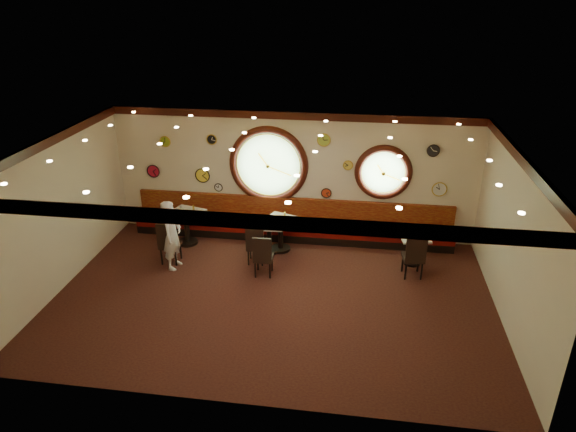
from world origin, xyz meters
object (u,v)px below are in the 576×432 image
(condiment_b_pepper, at_px, (268,221))
(condiment_c_pepper, at_px, (280,218))
(condiment_b_salt, at_px, (266,220))
(condiment_c_salt, at_px, (275,217))
(chair_d, at_px, (415,253))
(condiment_c_bottle, at_px, (285,215))
(table_a, at_px, (186,224))
(chair_a, at_px, (168,241))
(condiment_d_pepper, at_px, (417,235))
(chair_b, at_px, (255,242))
(condiment_a_pepper, at_px, (183,211))
(waiter, at_px, (172,235))
(condiment_b_bottle, at_px, (276,218))
(table_d, at_px, (413,246))
(condiment_a_salt, at_px, (181,208))
(chair_c, at_px, (263,254))
(condiment_d_bottle, at_px, (420,232))
(table_b, at_px, (269,234))
(condiment_a_bottle, at_px, (194,208))
(table_c, at_px, (281,231))
(condiment_d_salt, at_px, (410,232))

(condiment_b_pepper, height_order, condiment_c_pepper, condiment_c_pepper)
(condiment_b_salt, relative_size, condiment_c_salt, 0.86)
(chair_d, height_order, condiment_c_bottle, chair_d)
(table_a, bearing_deg, chair_a, -94.37)
(condiment_d_pepper, xyz_separation_m, condiment_c_bottle, (-3.07, 0.39, 0.13))
(condiment_c_pepper, bearing_deg, chair_b, -120.58)
(chair_b, relative_size, condiment_a_pepper, 5.46)
(chair_b, height_order, condiment_c_bottle, chair_b)
(table_a, xyz_separation_m, condiment_c_bottle, (2.44, 0.09, 0.35))
(condiment_b_pepper, relative_size, waiter, 0.06)
(condiment_b_bottle, bearing_deg, table_a, 179.51)
(table_d, xyz_separation_m, condiment_a_pepper, (-5.51, 0.20, 0.46))
(condiment_d_pepper, height_order, waiter, waiter)
(chair_b, bearing_deg, condiment_a_salt, 153.03)
(condiment_a_pepper, height_order, waiter, waiter)
(condiment_b_salt, bearing_deg, chair_c, -82.73)
(chair_a, height_order, waiter, waiter)
(condiment_a_pepper, bearing_deg, condiment_b_salt, -0.40)
(condiment_d_pepper, relative_size, condiment_d_bottle, 0.74)
(condiment_c_bottle, bearing_deg, condiment_d_bottle, -4.51)
(table_b, height_order, condiment_b_salt, condiment_b_salt)
(condiment_c_bottle, bearing_deg, condiment_b_salt, -161.15)
(condiment_b_salt, xyz_separation_m, waiter, (-1.92, -1.11, 0.02))
(chair_b, distance_m, chair_d, 3.54)
(condiment_a_bottle, height_order, waiter, waiter)
(table_a, bearing_deg, chair_c, -30.83)
(condiment_c_salt, xyz_separation_m, condiment_b_pepper, (-0.15, -0.13, -0.06))
(table_d, bearing_deg, condiment_b_bottle, 176.14)
(condiment_c_salt, distance_m, condiment_b_bottle, 0.05)
(chair_b, distance_m, condiment_a_pepper, 2.09)
(chair_d, height_order, waiter, waiter)
(condiment_a_salt, bearing_deg, condiment_a_bottle, 1.19)
(table_d, bearing_deg, table_c, 175.80)
(table_b, xyz_separation_m, chair_c, (0.07, -1.15, 0.09))
(condiment_b_salt, bearing_deg, chair_a, -154.73)
(condiment_b_pepper, distance_m, waiter, 2.24)
(table_b, xyz_separation_m, condiment_a_salt, (-2.24, 0.25, 0.43))
(table_c, relative_size, condiment_c_pepper, 8.77)
(condiment_b_pepper, bearing_deg, table_d, -2.08)
(condiment_c_salt, xyz_separation_m, condiment_d_salt, (3.16, -0.15, -0.11))
(condiment_d_pepper, distance_m, condiment_d_bottle, 0.16)
(chair_b, distance_m, waiter, 1.87)
(table_c, distance_m, waiter, 2.57)
(chair_c, relative_size, condiment_c_bottle, 4.03)
(table_b, bearing_deg, table_d, -1.70)
(chair_d, bearing_deg, waiter, 175.30)
(condiment_d_salt, height_order, condiment_a_pepper, condiment_a_pepper)
(condiment_b_salt, relative_size, condiment_a_pepper, 0.80)
(condiment_a_pepper, xyz_separation_m, condiment_a_bottle, (0.21, 0.16, 0.02))
(chair_b, xyz_separation_m, chair_d, (3.54, -0.11, 0.05))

